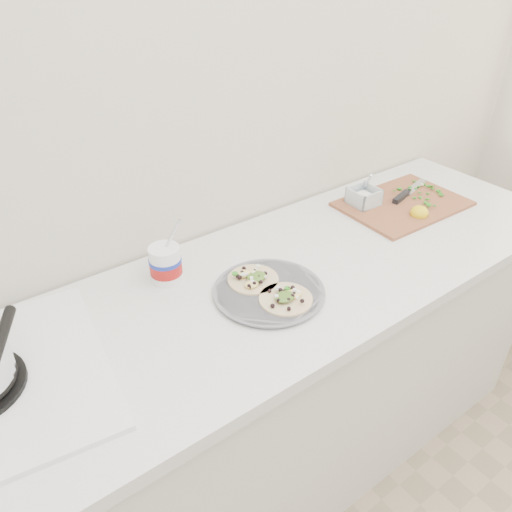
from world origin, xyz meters
TOP-DOWN VIEW (x-y plane):
  - counter at (0.00, 1.43)m, footprint 2.44×0.66m
  - taco_plate at (0.09, 1.37)m, footprint 0.31×0.31m
  - tub at (-0.10, 1.59)m, footprint 0.09×0.09m
  - cutboard at (0.79, 1.50)m, footprint 0.45×0.32m

SIDE VIEW (x-z plane):
  - counter at x=0.00m, z-range 0.00..0.90m
  - cutboard at x=0.79m, z-range 0.88..0.95m
  - taco_plate at x=0.09m, z-range 0.90..0.94m
  - tub at x=-0.10m, z-range 0.86..1.07m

